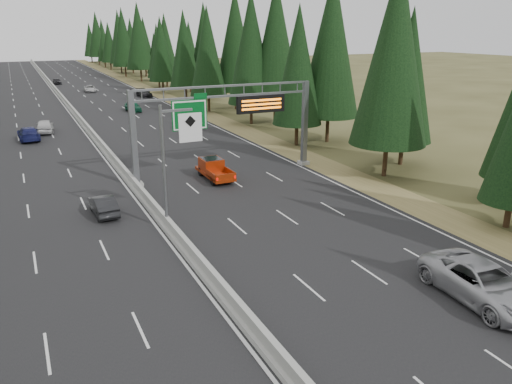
# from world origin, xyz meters

# --- Properties ---
(road) EXTENTS (32.00, 260.00, 0.08)m
(road) POSITION_xyz_m (0.00, 80.00, 0.04)
(road) COLOR black
(road) RESTS_ON ground
(shoulder_right) EXTENTS (3.60, 260.00, 0.06)m
(shoulder_right) POSITION_xyz_m (17.80, 80.00, 0.03)
(shoulder_right) COLOR olive
(shoulder_right) RESTS_ON ground
(median_barrier) EXTENTS (0.70, 260.00, 0.85)m
(median_barrier) POSITION_xyz_m (0.00, 80.00, 0.41)
(median_barrier) COLOR gray
(median_barrier) RESTS_ON road
(sign_gantry) EXTENTS (16.75, 0.98, 7.80)m
(sign_gantry) POSITION_xyz_m (8.92, 34.88, 5.27)
(sign_gantry) COLOR slate
(sign_gantry) RESTS_ON road
(hov_sign_pole) EXTENTS (2.80, 0.50, 8.00)m
(hov_sign_pole) POSITION_xyz_m (0.58, 24.97, 4.72)
(hov_sign_pole) COLOR slate
(hov_sign_pole) RESTS_ON road
(tree_row_right) EXTENTS (11.63, 245.11, 18.67)m
(tree_row_right) POSITION_xyz_m (22.12, 68.98, 9.39)
(tree_row_right) COLOR black
(tree_row_right) RESTS_ON ground
(silver_minivan) EXTENTS (3.41, 6.69, 1.81)m
(silver_minivan) POSITION_xyz_m (11.06, 9.87, 0.98)
(silver_minivan) COLOR #A3A3A8
(silver_minivan) RESTS_ON road
(red_pickup) EXTENTS (1.82, 5.10, 1.66)m
(red_pickup) POSITION_xyz_m (6.82, 34.47, 1.00)
(red_pickup) COLOR black
(red_pickup) RESTS_ON road
(car_ahead_green) EXTENTS (2.01, 4.57, 1.53)m
(car_ahead_green) POSITION_xyz_m (8.52, 73.30, 0.85)
(car_ahead_green) COLOR #125136
(car_ahead_green) RESTS_ON road
(car_ahead_dkred) EXTENTS (1.66, 4.23, 1.37)m
(car_ahead_dkred) POSITION_xyz_m (11.52, 55.72, 0.77)
(car_ahead_dkred) COLOR #5B1B0D
(car_ahead_dkred) RESTS_ON road
(car_ahead_dkgrey) EXTENTS (2.33, 5.01, 1.42)m
(car_ahead_dkgrey) POSITION_xyz_m (14.24, 89.68, 0.79)
(car_ahead_dkgrey) COLOR black
(car_ahead_dkgrey) RESTS_ON road
(car_ahead_white) EXTENTS (2.43, 4.75, 1.28)m
(car_ahead_white) POSITION_xyz_m (6.19, 101.65, 0.72)
(car_ahead_white) COLOR silver
(car_ahead_white) RESTS_ON road
(car_ahead_far) EXTENTS (1.71, 4.00, 1.35)m
(car_ahead_far) POSITION_xyz_m (1.50, 119.66, 0.75)
(car_ahead_far) COLOR black
(car_ahead_far) RESTS_ON road
(car_onc_near) EXTENTS (1.62, 4.13, 1.34)m
(car_onc_near) POSITION_xyz_m (-3.23, 29.54, 0.75)
(car_onc_near) COLOR black
(car_onc_near) RESTS_ON road
(car_onc_blue) EXTENTS (2.43, 5.44, 1.55)m
(car_onc_blue) POSITION_xyz_m (-6.87, 57.93, 0.85)
(car_onc_blue) COLOR #171B53
(car_onc_blue) RESTS_ON road
(car_onc_white) EXTENTS (2.42, 5.00, 1.65)m
(car_onc_white) POSITION_xyz_m (-4.87, 61.69, 0.90)
(car_onc_white) COLOR silver
(car_onc_white) RESTS_ON road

